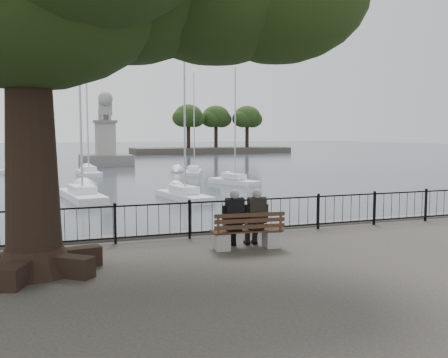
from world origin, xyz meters
name	(u,v)px	position (x,y,z in m)	size (l,w,h in m)	color
harbor	(218,249)	(0.00, 3.00, -0.50)	(260.00, 260.00, 1.20)	#5F5D5A
railing	(224,216)	(0.00, 2.50, 0.56)	(22.06, 0.06, 1.00)	black
bench	(247,236)	(0.02, 0.84, 0.33)	(1.83, 0.70, 0.94)	gray
person_left	(233,221)	(-0.31, 0.97, 0.69)	(0.46, 0.77, 1.50)	black
person_right	(255,220)	(0.26, 0.92, 0.69)	(0.46, 0.77, 1.50)	black
lion_monument	(106,147)	(2.00, 49.93, 1.19)	(5.92, 5.92, 8.75)	#5F5D5A
sailboat_b	(82,194)	(-2.74, 19.37, -0.66)	(2.50, 6.10, 12.32)	white
sailboat_c	(184,195)	(2.85, 17.42, -0.71)	(2.39, 5.16, 9.24)	white
sailboat_d	(234,180)	(8.71, 24.71, -0.71)	(2.90, 4.86, 8.85)	white
sailboat_f	(88,172)	(-1.06, 36.42, -0.68)	(1.99, 5.74, 11.02)	white
sailboat_g	(194,171)	(8.32, 34.32, -0.70)	(2.90, 4.95, 9.56)	white
sailboat_h	(11,169)	(-7.98, 43.04, -0.66)	(2.38, 4.85, 10.98)	white
far_shore	(215,132)	(25.54, 79.46, 3.00)	(30.00, 8.60, 9.18)	#33302A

